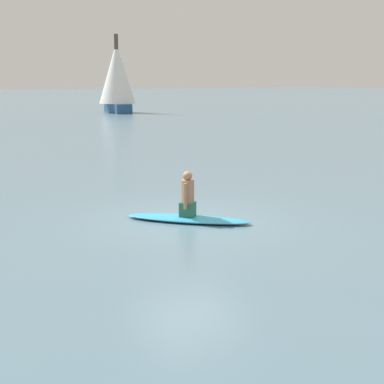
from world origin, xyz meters
TOP-DOWN VIEW (x-y plane):
  - ground_plane at (0.00, 0.00)m, footprint 400.00×400.00m
  - surfboard at (-0.08, -0.11)m, footprint 2.42×2.58m
  - person_paddler at (-0.08, -0.11)m, footprint 0.43×0.44m
  - sailboat_near_left at (17.86, 40.79)m, footprint 4.22×5.36m

SIDE VIEW (x-z plane):
  - ground_plane at x=0.00m, z-range 0.00..0.00m
  - surfboard at x=-0.08m, z-range 0.00..0.13m
  - person_paddler at x=-0.08m, z-range 0.08..1.11m
  - sailboat_near_left at x=17.86m, z-range -0.23..7.43m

